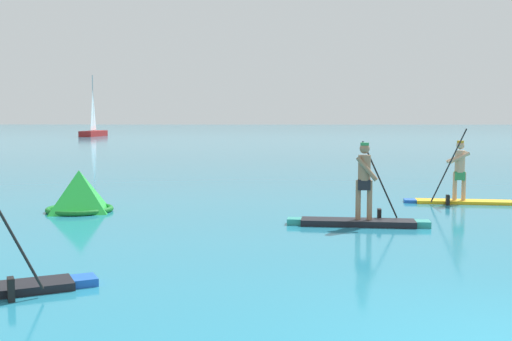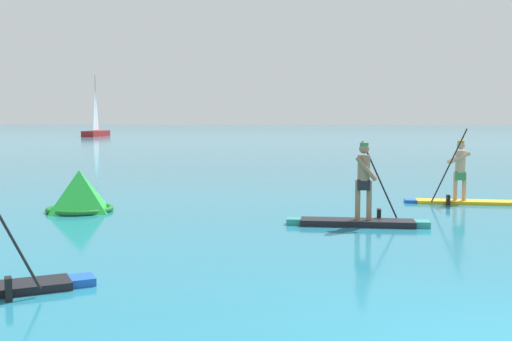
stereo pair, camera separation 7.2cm
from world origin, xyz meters
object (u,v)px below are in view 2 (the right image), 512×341
paddleboarder_mid_center (360,208)px  race_marker_buoy (79,193)px  sailboat_left_horizon (96,130)px  paddleboarder_far_right (462,188)px

paddleboarder_mid_center → race_marker_buoy: (-6.50, 1.80, 0.06)m
race_marker_buoy → paddleboarder_mid_center: bearing=-15.5°
paddleboarder_mid_center → sailboat_left_horizon: sailboat_left_horizon is taller
paddleboarder_far_right → race_marker_buoy: 9.81m
race_marker_buoy → sailboat_left_horizon: size_ratio=0.24×
race_marker_buoy → sailboat_left_horizon: sailboat_left_horizon is taller
paddleboarder_mid_center → race_marker_buoy: paddleboarder_mid_center is taller
paddleboarder_mid_center → sailboat_left_horizon: bearing=116.3°
paddleboarder_far_right → race_marker_buoy: (-9.67, -1.68, 0.02)m
paddleboarder_mid_center → paddleboarder_far_right: (3.17, 3.48, 0.04)m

